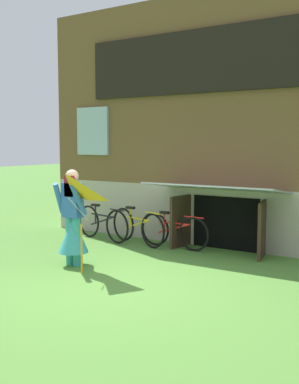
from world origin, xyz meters
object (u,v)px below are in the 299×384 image
object	(u,v)px
person	(73,225)
bicycle_black	(102,223)
kite	(66,195)
bicycle_yellow	(137,227)
bicycle_red	(174,231)

from	to	relation	value
person	bicycle_black	distance (m)	2.18
kite	bicycle_black	xyz separation A→B (m)	(-1.21, 2.43, -0.90)
bicycle_yellow	bicycle_black	bearing A→B (deg)	-158.66
bicycle_red	bicycle_yellow	xyz separation A→B (m)	(-0.83, -0.08, 0.02)
kite	bicycle_yellow	distance (m)	2.67
kite	bicycle_red	distance (m)	2.78
person	bicycle_black	size ratio (longest dim) A/B	1.00
bicycle_red	bicycle_yellow	world-z (taller)	bicycle_yellow
bicycle_yellow	bicycle_black	size ratio (longest dim) A/B	0.98
kite	bicycle_yellow	world-z (taller)	kite
bicycle_yellow	bicycle_black	xyz separation A→B (m)	(-0.88, -0.06, 0.00)
bicycle_red	bicycle_black	distance (m)	1.71
person	bicycle_yellow	distance (m)	2.04
bicycle_yellow	person	bearing A→B (deg)	-71.88
bicycle_yellow	bicycle_black	distance (m)	0.88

